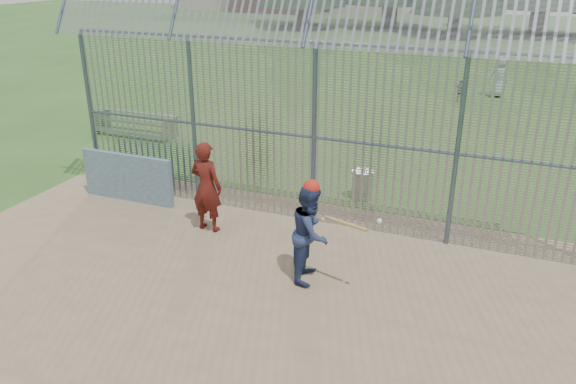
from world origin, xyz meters
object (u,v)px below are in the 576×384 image
at_px(batter, 311,233).
at_px(trash_can, 362,185).
at_px(dugout_wall, 128,177).
at_px(onlooker, 206,187).
at_px(bleacher, 135,123).

distance_m(batter, trash_can, 4.08).
height_order(dugout_wall, batter, batter).
height_order(onlooker, trash_can, onlooker).
height_order(dugout_wall, onlooker, onlooker).
distance_m(dugout_wall, bleacher, 5.77).
distance_m(trash_can, bleacher, 8.94).
height_order(batter, bleacher, batter).
bearing_deg(dugout_wall, batter, -18.07).
relative_size(trash_can, bleacher, 0.27).
height_order(batter, onlooker, onlooker).
relative_size(onlooker, trash_can, 2.46).
relative_size(batter, trash_can, 2.25).
bearing_deg(onlooker, trash_can, -127.68).
xyz_separation_m(dugout_wall, onlooker, (2.61, -0.68, 0.41)).
bearing_deg(dugout_wall, bleacher, 124.71).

